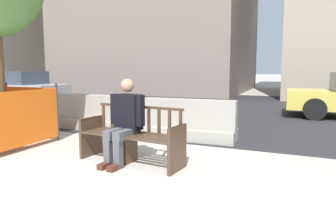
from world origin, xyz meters
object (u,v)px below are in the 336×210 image
at_px(car_sedan_mid, 21,87).
at_px(street_bench, 132,138).
at_px(seated_person, 125,119).
at_px(jersey_barrier_left, 87,114).
at_px(jersey_barrier_centre, 188,123).
at_px(construction_fence, 1,115).

bearing_deg(car_sedan_mid, street_bench, -32.55).
relative_size(street_bench, seated_person, 1.32).
bearing_deg(jersey_barrier_left, jersey_barrier_centre, -2.97).
height_order(seated_person, car_sedan_mid, car_sedan_mid).
relative_size(street_bench, construction_fence, 1.17).
xyz_separation_m(seated_person, jersey_barrier_left, (-2.36, 2.07, -0.35)).
xyz_separation_m(street_bench, construction_fence, (-2.84, -0.03, 0.19)).
height_order(seated_person, jersey_barrier_left, seated_person).
distance_m(street_bench, jersey_barrier_centre, 1.90).
relative_size(jersey_barrier_left, construction_fence, 1.36).
xyz_separation_m(jersey_barrier_left, construction_fence, (-0.40, -2.06, 0.25)).
bearing_deg(car_sedan_mid, jersey_barrier_centre, -22.50).
relative_size(jersey_barrier_left, car_sedan_mid, 0.49).
bearing_deg(street_bench, jersey_barrier_left, 140.39).
xyz_separation_m(street_bench, jersey_barrier_left, (-2.44, 2.02, -0.06)).
bearing_deg(street_bench, seated_person, -151.65).
height_order(seated_person, jersey_barrier_centre, seated_person).
bearing_deg(construction_fence, car_sedan_mid, 136.71).
bearing_deg(jersey_barrier_left, construction_fence, -100.90).
bearing_deg(seated_person, construction_fence, 179.71).
bearing_deg(construction_fence, jersey_barrier_left, 79.10).
height_order(jersey_barrier_centre, jersey_barrier_left, same).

